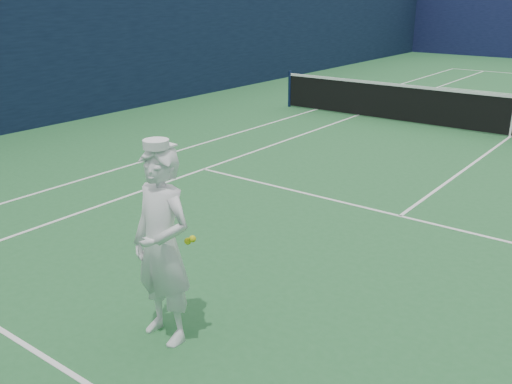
{
  "coord_description": "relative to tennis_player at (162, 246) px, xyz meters",
  "views": [
    {
      "loc": [
        3.19,
        -14.35,
        3.32
      ],
      "look_at": [
        -0.55,
        -9.41,
        1.13
      ],
      "focal_mm": 40.0,
      "sensor_mm": 36.0,
      "label": 1
    }
  ],
  "objects": [
    {
      "name": "ground",
      "position": [
        0.55,
        10.91,
        -1.0
      ],
      "size": [
        80.0,
        80.0,
        0.0
      ],
      "primitive_type": "plane",
      "color": "#266433",
      "rests_on": "ground"
    },
    {
      "name": "court_markings",
      "position": [
        0.55,
        10.91,
        -1.0
      ],
      "size": [
        11.03,
        23.83,
        0.01
      ],
      "color": "white",
      "rests_on": "ground"
    },
    {
      "name": "tennis_player",
      "position": [
        0.0,
        0.0,
        0.0
      ],
      "size": [
        0.8,
        0.54,
        2.06
      ],
      "rotation": [
        0.0,
        0.0,
        -0.07
      ],
      "color": "white",
      "rests_on": "ground"
    }
  ]
}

